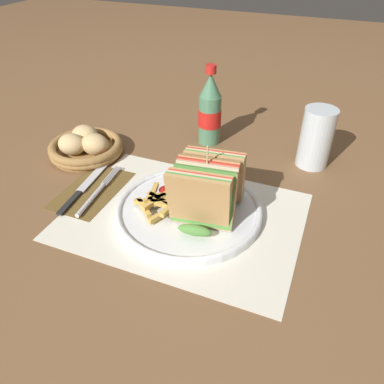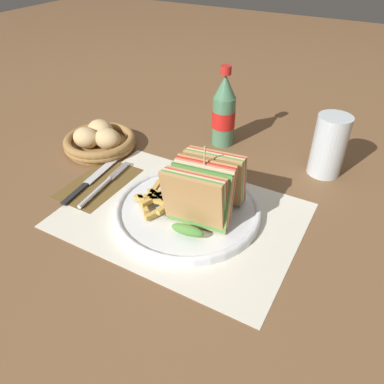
{
  "view_description": "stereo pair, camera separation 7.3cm",
  "coord_description": "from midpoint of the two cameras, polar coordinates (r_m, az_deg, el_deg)",
  "views": [
    {
      "loc": [
        0.22,
        -0.5,
        0.47
      ],
      "look_at": [
        -0.0,
        0.05,
        0.04
      ],
      "focal_mm": 35.0,
      "sensor_mm": 36.0,
      "label": 1
    },
    {
      "loc": [
        0.29,
        -0.47,
        0.47
      ],
      "look_at": [
        -0.0,
        0.05,
        0.04
      ],
      "focal_mm": 35.0,
      "sensor_mm": 36.0,
      "label": 2
    }
  ],
  "objects": [
    {
      "name": "plate_main",
      "position": [
        0.73,
        -3.44,
        -2.84
      ],
      "size": [
        0.29,
        0.29,
        0.02
      ],
      "color": "white",
      "rests_on": "ground_plane"
    },
    {
      "name": "ground_plane",
      "position": [
        0.72,
        -4.29,
        -4.86
      ],
      "size": [
        4.0,
        4.0,
        0.0
      ],
      "primitive_type": "plane",
      "color": "brown"
    },
    {
      "name": "napkin",
      "position": [
        0.84,
        -17.39,
        0.24
      ],
      "size": [
        0.11,
        0.18,
        0.0
      ],
      "color": "brown",
      "rests_on": "ground_plane"
    },
    {
      "name": "fries_pile",
      "position": [
        0.73,
        -7.9,
        -1.6
      ],
      "size": [
        0.1,
        0.11,
        0.02
      ],
      "color": "gold",
      "rests_on": "plate_main"
    },
    {
      "name": "coke_bottle_near",
      "position": [
        0.95,
        0.5,
        12.21
      ],
      "size": [
        0.06,
        0.06,
        0.2
      ],
      "color": "#4C7F5B",
      "rests_on": "ground_plane"
    },
    {
      "name": "club_sandwich",
      "position": [
        0.68,
        -0.8,
        0.25
      ],
      "size": [
        0.12,
        0.17,
        0.15
      ],
      "color": "tan",
      "rests_on": "plate_main"
    },
    {
      "name": "bread_basket",
      "position": [
        0.96,
        -18.05,
        6.55
      ],
      "size": [
        0.18,
        0.18,
        0.06
      ],
      "color": "olive",
      "rests_on": "ground_plane"
    },
    {
      "name": "fork",
      "position": [
        0.81,
        -17.02,
        -0.4
      ],
      "size": [
        0.03,
        0.18,
        0.01
      ],
      "rotation": [
        0.0,
        0.0,
        0.1
      ],
      "color": "silver",
      "rests_on": "napkin"
    },
    {
      "name": "glass_near",
      "position": [
        0.89,
        16.18,
        7.86
      ],
      "size": [
        0.07,
        0.07,
        0.14
      ],
      "color": "silver",
      "rests_on": "ground_plane"
    },
    {
      "name": "knife",
      "position": [
        0.85,
        -18.57,
        0.65
      ],
      "size": [
        0.03,
        0.2,
        0.0
      ],
      "rotation": [
        0.0,
        0.0,
        0.1
      ],
      "color": "black",
      "rests_on": "napkin"
    },
    {
      "name": "placemat",
      "position": [
        0.73,
        -4.2,
        -3.74
      ],
      "size": [
        0.45,
        0.33,
        0.0
      ],
      "color": "silver",
      "rests_on": "ground_plane"
    },
    {
      "name": "ketchup_blob",
      "position": [
        0.76,
        -6.5,
        0.15
      ],
      "size": [
        0.04,
        0.03,
        0.01
      ],
      "color": "maroon",
      "rests_on": "plate_main"
    }
  ]
}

